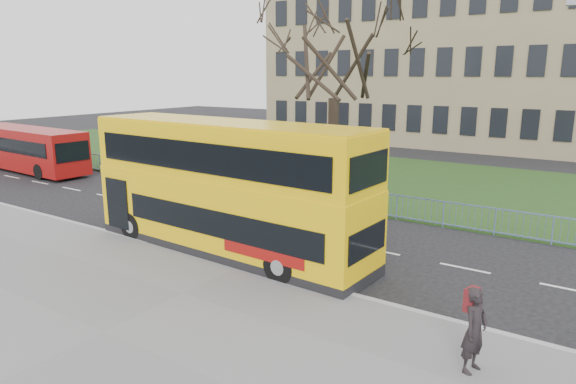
# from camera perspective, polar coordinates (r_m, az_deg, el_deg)

# --- Properties ---
(ground) EXTENTS (120.00, 120.00, 0.00)m
(ground) POSITION_cam_1_polar(r_m,az_deg,el_deg) (17.89, -2.17, -7.01)
(ground) COLOR black
(ground) RESTS_ON ground
(pavement) EXTENTS (80.00, 10.50, 0.12)m
(pavement) POSITION_cam_1_polar(r_m,az_deg,el_deg) (13.46, -19.79, -14.61)
(pavement) COLOR slate
(pavement) RESTS_ON ground
(kerb) EXTENTS (80.00, 0.20, 0.14)m
(kerb) POSITION_cam_1_polar(r_m,az_deg,el_deg) (16.71, -5.31, -8.27)
(kerb) COLOR #98979A
(kerb) RESTS_ON ground
(grass_verge) EXTENTS (80.00, 15.40, 0.08)m
(grass_verge) POSITION_cam_1_polar(r_m,az_deg,el_deg) (30.22, 13.87, 1.04)
(grass_verge) COLOR #1C3A15
(grass_verge) RESTS_ON ground
(guard_railing) EXTENTS (40.00, 0.12, 1.10)m
(guard_railing) POSITION_cam_1_polar(r_m,az_deg,el_deg) (23.17, 7.39, -1.00)
(guard_railing) COLOR #6885B9
(guard_railing) RESTS_ON ground
(bare_tree) EXTENTS (8.01, 8.01, 11.44)m
(bare_tree) POSITION_cam_1_polar(r_m,az_deg,el_deg) (26.89, 5.16, 12.30)
(bare_tree) COLOR black
(bare_tree) RESTS_ON grass_verge
(civic_building) EXTENTS (30.00, 15.00, 14.00)m
(civic_building) POSITION_cam_1_polar(r_m,az_deg,el_deg) (50.84, 17.10, 13.48)
(civic_building) COLOR #867655
(civic_building) RESTS_ON ground
(yellow_bus) EXTENTS (10.87, 3.07, 4.51)m
(yellow_bus) POSITION_cam_1_polar(r_m,az_deg,el_deg) (17.63, -6.79, 0.80)
(yellow_bus) COLOR yellow
(yellow_bus) RESTS_ON ground
(red_bus) EXTENTS (10.51, 2.87, 2.74)m
(red_bus) POSITION_cam_1_polar(r_m,az_deg,el_deg) (36.85, -27.02, 4.35)
(red_bus) COLOR maroon
(red_bus) RESTS_ON ground
(pedestrian) EXTENTS (0.59, 0.75, 1.83)m
(pedestrian) POSITION_cam_1_polar(r_m,az_deg,el_deg) (11.46, 20.03, -14.22)
(pedestrian) COLOR black
(pedestrian) RESTS_ON pavement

